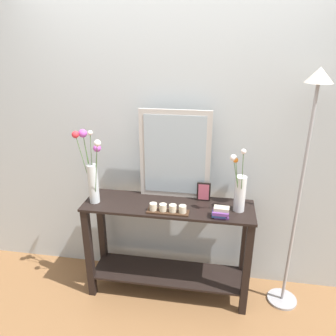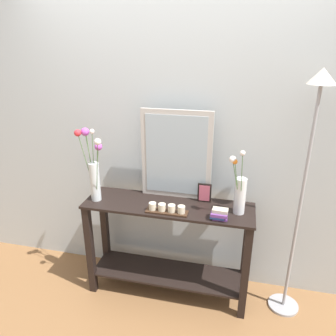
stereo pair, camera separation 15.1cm
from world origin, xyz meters
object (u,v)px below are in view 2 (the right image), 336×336
at_px(console_table, 168,242).
at_px(vase_right, 240,192).
at_px(mirror_leaning, 176,155).
at_px(book_stack, 219,214).
at_px(tall_vase_left, 93,169).
at_px(floor_lamp, 308,162).
at_px(candle_tray, 167,209).
at_px(picture_frame_small, 204,193).

distance_m(console_table, vase_right, 0.74).
height_order(mirror_leaning, book_stack, mirror_leaning).
xyz_separation_m(mirror_leaning, book_stack, (0.38, -0.29, -0.32)).
relative_size(mirror_leaning, tall_vase_left, 1.22).
bearing_deg(tall_vase_left, floor_lamp, 3.01).
bearing_deg(book_stack, mirror_leaning, 143.03).
xyz_separation_m(console_table, floor_lamp, (0.97, 0.03, 0.78)).
height_order(console_table, mirror_leaning, mirror_leaning).
relative_size(console_table, mirror_leaning, 1.86).
bearing_deg(tall_vase_left, candle_tray, -6.54).
distance_m(mirror_leaning, floor_lamp, 0.95).
distance_m(tall_vase_left, floor_lamp, 1.57).
distance_m(mirror_leaning, candle_tray, 0.44).
bearing_deg(tall_vase_left, console_table, 4.95).
height_order(vase_right, candle_tray, vase_right).
bearing_deg(vase_right, tall_vase_left, -177.61).
distance_m(mirror_leaning, tall_vase_left, 0.66).
height_order(console_table, candle_tray, candle_tray).
xyz_separation_m(picture_frame_small, floor_lamp, (0.70, -0.09, 0.36)).
relative_size(mirror_leaning, candle_tray, 2.27).
height_order(picture_frame_small, book_stack, picture_frame_small).
relative_size(tall_vase_left, picture_frame_small, 3.79).
relative_size(console_table, vase_right, 2.56).
bearing_deg(book_stack, vase_right, 43.45).
bearing_deg(floor_lamp, candle_tray, -170.95).
bearing_deg(floor_lamp, mirror_leaning, 172.18).
bearing_deg(candle_tray, mirror_leaning, 88.18).
distance_m(candle_tray, book_stack, 0.39).
xyz_separation_m(book_stack, floor_lamp, (0.56, 0.16, 0.39)).
distance_m(vase_right, picture_frame_small, 0.31).
height_order(mirror_leaning, vase_right, mirror_leaning).
bearing_deg(floor_lamp, tall_vase_left, -176.99).
height_order(tall_vase_left, picture_frame_small, tall_vase_left).
xyz_separation_m(tall_vase_left, floor_lamp, (1.56, 0.08, 0.17)).
bearing_deg(floor_lamp, book_stack, -164.35).
height_order(candle_tray, picture_frame_small, picture_frame_small).
bearing_deg(mirror_leaning, book_stack, -36.97).
xyz_separation_m(picture_frame_small, book_stack, (0.14, -0.24, -0.04)).
distance_m(tall_vase_left, book_stack, 1.03).
bearing_deg(book_stack, candle_tray, 179.16).
bearing_deg(tall_vase_left, mirror_leaning, 18.96).
bearing_deg(console_table, book_stack, -17.14).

